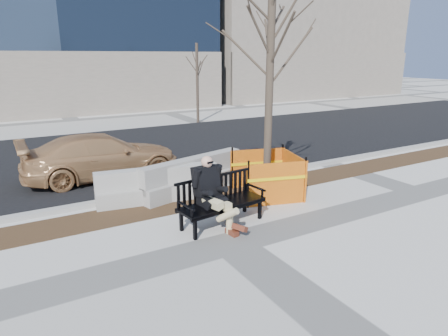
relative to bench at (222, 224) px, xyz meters
The scene contains 11 objects.
ground 0.95m from the bench, 108.00° to the right, with size 120.00×120.00×0.00m, color beige.
mulch_strip 1.72m from the bench, 99.82° to the left, with size 40.00×1.20×0.02m, color #47301C.
asphalt_street 7.90m from the bench, 92.13° to the left, with size 60.00×10.40×0.01m, color black.
curb 2.66m from the bench, 96.33° to the left, with size 60.00×0.25×0.12m, color #9E9B93.
bench is the anchor object (origin of this frame).
seated_man 0.28m from the bench, behind, with size 0.71×1.18×1.66m, color black, non-canonical shape.
tree_fence 2.33m from the bench, 28.53° to the left, with size 2.48×2.48×6.19m, color orange, non-canonical shape.
sedan 5.25m from the bench, 106.18° to the left, with size 1.95×4.80×1.39m, color #B28051.
jersey_barrier_left 2.33m from the bench, 107.52° to the left, with size 3.21×0.64×0.92m, color #A19F97, non-canonical shape.
jersey_barrier_right 2.49m from the bench, 79.60° to the left, with size 3.44×0.69×0.99m, color gray, non-canonical shape.
far_tree_right 14.41m from the bench, 65.91° to the left, with size 1.77×1.77×4.77m, color #44372C, non-canonical shape.
Camera 1 is at (-3.83, -6.36, 3.75)m, focal length 31.56 mm.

